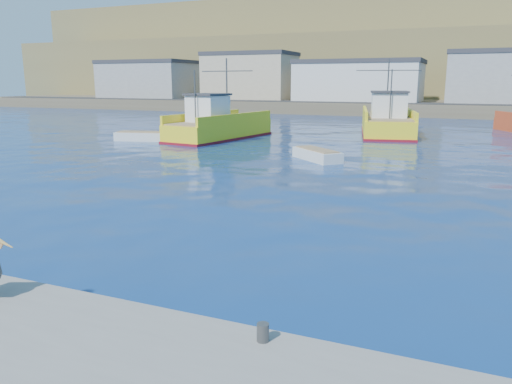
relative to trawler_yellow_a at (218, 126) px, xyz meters
The scene contains 7 objects.
ground 28.89m from the trawler_yellow_a, 63.55° to the right, with size 260.00×260.00×0.00m, color #061B4F.
dock_bollards 32.20m from the trawler_yellow_a, 65.29° to the right, with size 36.20×0.20×0.30m.
far_shore 84.72m from the trawler_yellow_a, 81.23° to the left, with size 200.00×81.00×24.00m.
trawler_yellow_a is the anchor object (origin of this frame).
trawler_yellow_b 14.88m from the trawler_yellow_a, 36.10° to the left, with size 6.41×12.39×6.58m.
skiff_left 6.07m from the trawler_yellow_a, 144.48° to the right, with size 4.30×2.35×0.89m.
skiff_mid 13.01m from the trawler_yellow_a, 36.10° to the right, with size 3.62×3.54×0.82m.
Camera 1 is at (5.74, -10.14, 4.56)m, focal length 35.00 mm.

